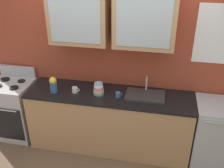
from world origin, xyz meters
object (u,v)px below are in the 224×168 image
object	(u,v)px
bowl_stack	(99,89)
cup_near_bowls	(75,90)
cup_near_sink	(118,95)
vase	(53,85)
sink_faucet	(145,95)
stove_range	(15,109)
dishwasher	(214,133)

from	to	relation	value
bowl_stack	cup_near_bowls	xyz separation A→B (m)	(-0.35, -0.02, -0.04)
bowl_stack	cup_near_sink	bearing A→B (deg)	-6.58
vase	cup_near_bowls	world-z (taller)	vase
sink_faucet	cup_near_sink	bearing A→B (deg)	-165.91
vase	cup_near_sink	xyz separation A→B (m)	(0.93, 0.04, -0.08)
cup_near_sink	cup_near_bowls	distance (m)	0.63
sink_faucet	bowl_stack	bearing A→B (deg)	-174.81
stove_range	cup_near_bowls	world-z (taller)	stove_range
stove_range	bowl_stack	size ratio (longest dim) A/B	6.33
stove_range	bowl_stack	bearing A→B (deg)	-0.92
vase	dishwasher	bearing A→B (deg)	2.26
bowl_stack	cup_near_bowls	world-z (taller)	bowl_stack
vase	cup_near_bowls	xyz separation A→B (m)	(0.30, 0.05, -0.08)
stove_range	dishwasher	xyz separation A→B (m)	(3.08, -0.00, -0.01)
stove_range	dishwasher	size ratio (longest dim) A/B	1.20
stove_range	cup_near_bowls	size ratio (longest dim) A/B	9.86
vase	cup_near_sink	world-z (taller)	vase
vase	cup_near_bowls	bearing A→B (deg)	9.18
cup_near_sink	dishwasher	world-z (taller)	cup_near_sink
bowl_stack	cup_near_sink	distance (m)	0.29
stove_range	vase	distance (m)	0.96
sink_faucet	stove_range	bearing A→B (deg)	-178.98
bowl_stack	vase	xyz separation A→B (m)	(-0.65, -0.07, 0.04)
stove_range	cup_near_bowls	bearing A→B (deg)	-2.51
cup_near_bowls	bowl_stack	bearing A→B (deg)	4.00
vase	dishwasher	distance (m)	2.38
stove_range	cup_near_bowls	distance (m)	1.18
cup_near_sink	dishwasher	distance (m)	1.46
cup_near_sink	dishwasher	size ratio (longest dim) A/B	0.10
sink_faucet	cup_near_bowls	xyz separation A→B (m)	(-1.00, -0.08, 0.02)
sink_faucet	dishwasher	bearing A→B (deg)	-2.34
sink_faucet	cup_near_sink	xyz separation A→B (m)	(-0.37, -0.09, 0.02)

